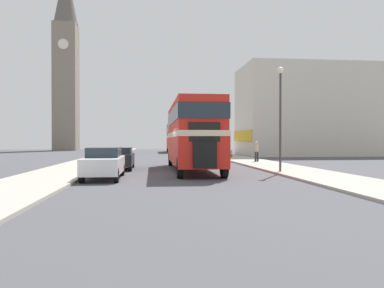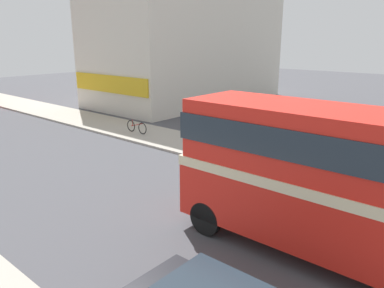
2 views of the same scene
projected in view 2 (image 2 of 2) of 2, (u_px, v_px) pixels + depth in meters
pedestrian_walking at (256, 139)px, 18.07m from camera, size 0.33×0.33×1.65m
bicycle_on_pavement at (137, 127)px, 22.93m from camera, size 0.05×1.76×0.78m
shop_building_block at (189, 42)px, 34.29m from camera, size 18.43×9.04×10.87m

